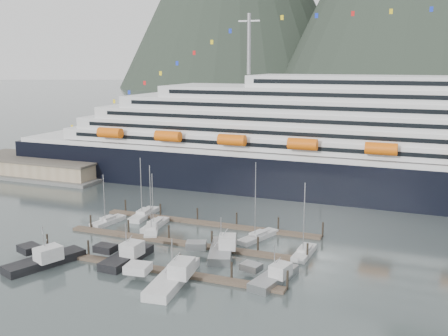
% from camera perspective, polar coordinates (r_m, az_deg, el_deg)
% --- Properties ---
extents(ground, '(1600.00, 1600.00, 0.00)m').
position_cam_1_polar(ground, '(95.34, -2.88, -9.21)').
color(ground, '#44504F').
rests_on(ground, ground).
extents(cruise_ship, '(210.00, 30.40, 50.30)m').
position_cam_1_polar(cruise_ship, '(137.63, 18.55, 1.85)').
color(cruise_ship, black).
rests_on(cruise_ship, ground).
extents(warehouse, '(46.00, 20.00, 5.80)m').
position_cam_1_polar(warehouse, '(167.71, -19.38, 0.03)').
color(warehouse, '#595956').
rests_on(warehouse, ground).
extents(dock_near, '(48.18, 2.28, 3.20)m').
position_cam_1_polar(dock_near, '(89.21, -8.55, -10.61)').
color(dock_near, brown).
rests_on(dock_near, ground).
extents(dock_mid, '(48.18, 2.28, 3.20)m').
position_cam_1_polar(dock_mid, '(99.84, -4.72, -8.08)').
color(dock_mid, brown).
rests_on(dock_mid, ground).
extents(dock_far, '(48.18, 2.28, 3.20)m').
position_cam_1_polar(dock_far, '(110.98, -1.69, -6.01)').
color(dock_far, brown).
rests_on(dock_far, ground).
extents(sailboat_a, '(3.76, 8.97, 11.22)m').
position_cam_1_polar(sailboat_a, '(114.25, -12.50, -5.72)').
color(sailboat_a, '#B5B5B5').
rests_on(sailboat_a, ground).
extents(sailboat_b, '(6.50, 9.70, 14.39)m').
position_cam_1_polar(sailboat_b, '(106.86, -7.88, -6.75)').
color(sailboat_b, '#B5B5B5').
rests_on(sailboat_b, ground).
extents(sailboat_c, '(3.50, 9.59, 12.01)m').
position_cam_1_polar(sailboat_c, '(110.09, -7.50, -6.20)').
color(sailboat_c, '#B5B5B5').
rests_on(sailboat_c, ground).
extents(sailboat_d, '(5.61, 10.57, 15.73)m').
position_cam_1_polar(sailboat_d, '(102.34, 3.73, -7.49)').
color(sailboat_d, '#B5B5B5').
rests_on(sailboat_d, ground).
extents(sailboat_e, '(3.81, 10.89, 13.93)m').
position_cam_1_polar(sailboat_e, '(117.65, -8.69, -5.06)').
color(sailboat_e, '#B5B5B5').
rests_on(sailboat_e, ground).
extents(sailboat_h, '(2.80, 8.62, 13.78)m').
position_cam_1_polar(sailboat_h, '(95.05, 8.72, -9.13)').
color(sailboat_h, '#B5B5B5').
rests_on(sailboat_h, ground).
extents(trawler_a, '(11.22, 14.14, 7.54)m').
position_cam_1_polar(trawler_a, '(94.52, -18.98, -9.43)').
color(trawler_a, black).
rests_on(trawler_a, ground).
extents(trawler_b, '(8.95, 11.74, 7.59)m').
position_cam_1_polar(trawler_b, '(92.67, -10.61, -9.40)').
color(trawler_b, black).
rests_on(trawler_b, ground).
extents(trawler_c, '(11.12, 15.64, 7.84)m').
position_cam_1_polar(trawler_c, '(83.38, -5.74, -11.67)').
color(trawler_c, '#B5B5B5').
rests_on(trawler_c, ground).
extents(trawler_d, '(8.63, 11.46, 6.53)m').
position_cam_1_polar(trawler_d, '(83.76, 5.40, -11.63)').
color(trawler_d, gray).
rests_on(trawler_d, ground).
extents(trawler_e, '(9.92, 12.21, 7.56)m').
position_cam_1_polar(trawler_e, '(94.05, -0.41, -8.88)').
color(trawler_e, gray).
rests_on(trawler_e, ground).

